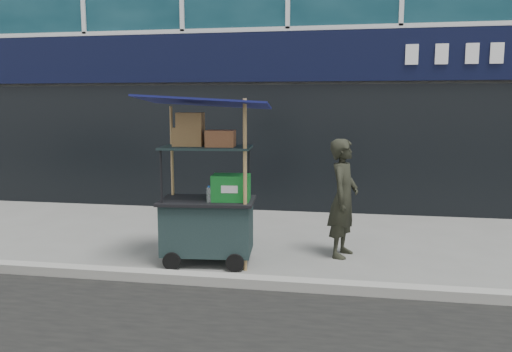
# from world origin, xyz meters

# --- Properties ---
(ground) EXTENTS (80.00, 80.00, 0.00)m
(ground) POSITION_xyz_m (0.00, 0.00, 0.00)
(ground) COLOR slate
(ground) RESTS_ON ground
(curb) EXTENTS (80.00, 0.18, 0.12)m
(curb) POSITION_xyz_m (0.00, -0.20, 0.06)
(curb) COLOR gray
(curb) RESTS_ON ground
(vendor_cart) EXTENTS (1.69, 1.26, 2.15)m
(vendor_cart) POSITION_xyz_m (-0.63, 0.58, 0.75)
(vendor_cart) COLOR #182828
(vendor_cart) RESTS_ON ground
(vendor_man) EXTENTS (0.52, 0.66, 1.59)m
(vendor_man) POSITION_xyz_m (1.07, 1.17, 0.79)
(vendor_man) COLOR black
(vendor_man) RESTS_ON ground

